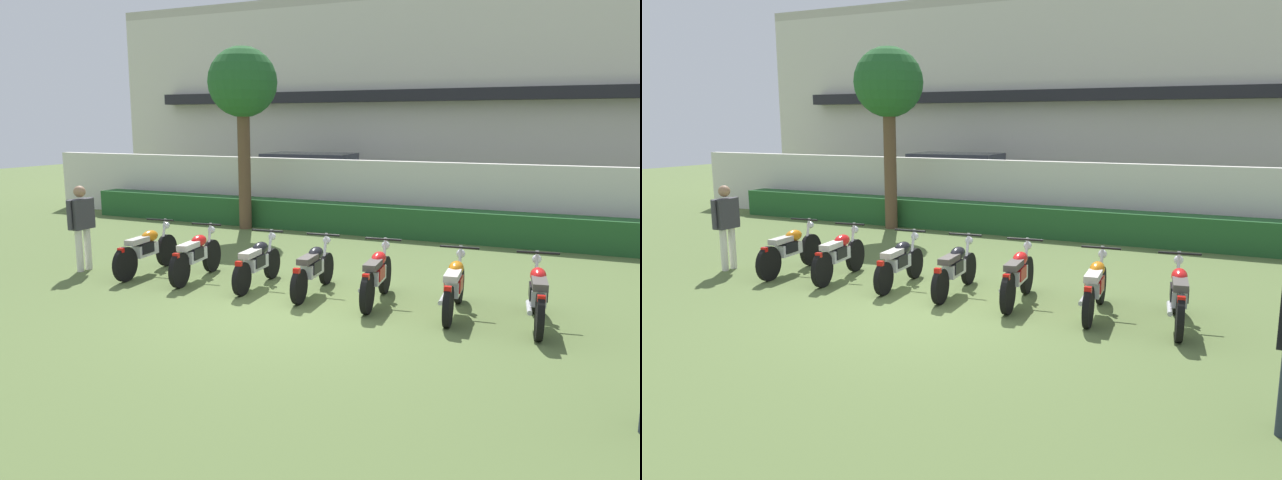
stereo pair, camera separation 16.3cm
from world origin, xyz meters
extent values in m
plane|color=#566B38|center=(0.00, 0.00, 0.00)|extent=(60.00, 60.00, 0.00)
cube|color=beige|center=(0.00, 14.42, 3.33)|extent=(25.98, 6.00, 6.67)
cube|color=black|center=(0.00, 11.17, 3.67)|extent=(21.82, 0.50, 0.36)
cube|color=#B2AD9E|center=(0.00, 14.42, 6.82)|extent=(25.98, 6.00, 0.30)
cube|color=silver|center=(0.00, 7.39, 0.92)|extent=(24.68, 0.30, 1.85)
cube|color=#235628|center=(0.00, 6.69, 0.38)|extent=(19.75, 0.70, 0.76)
cube|color=silver|center=(-3.96, 9.41, 0.74)|extent=(4.62, 2.17, 1.00)
cube|color=#2D333D|center=(-4.16, 9.39, 1.57)|extent=(2.82, 1.89, 0.65)
cylinder|color=black|center=(-2.45, 10.44, 0.34)|extent=(0.69, 0.27, 0.68)
cylinder|color=black|center=(-2.32, 8.60, 0.34)|extent=(0.69, 0.27, 0.68)
cylinder|color=black|center=(-5.60, 10.22, 0.34)|extent=(0.69, 0.27, 0.68)
cylinder|color=black|center=(-5.46, 8.37, 0.34)|extent=(0.69, 0.27, 0.68)
cylinder|color=brown|center=(-4.50, 6.10, 1.62)|extent=(0.33, 0.33, 3.23)
sphere|color=#235B28|center=(-4.50, 6.10, 3.87)|extent=(1.82, 1.82, 1.82)
cylinder|color=black|center=(-3.58, 1.62, 0.32)|extent=(0.15, 0.64, 0.63)
cylinder|color=black|center=(-3.45, 0.28, 0.32)|extent=(0.15, 0.64, 0.63)
cube|color=silver|center=(-3.51, 0.90, 0.47)|extent=(0.26, 0.62, 0.22)
ellipsoid|color=orange|center=(-3.53, 1.07, 0.70)|extent=(0.26, 0.46, 0.22)
cube|color=#B2ADA3|center=(-3.49, 0.67, 0.68)|extent=(0.25, 0.54, 0.10)
cube|color=red|center=(-3.44, 0.18, 0.60)|extent=(0.11, 0.09, 0.08)
cylinder|color=silver|center=(-3.57, 1.53, 0.64)|extent=(0.07, 0.23, 0.65)
cylinder|color=black|center=(-3.56, 1.44, 0.96)|extent=(0.60, 0.09, 0.04)
sphere|color=silver|center=(-3.58, 1.64, 0.82)|extent=(0.14, 0.14, 0.14)
cylinder|color=silver|center=(-3.60, 0.64, 0.34)|extent=(0.12, 0.55, 0.07)
cube|color=black|center=(-3.50, 0.85, 0.52)|extent=(0.27, 0.38, 0.20)
cylinder|color=black|center=(-2.47, 1.58, 0.31)|extent=(0.18, 0.63, 0.62)
cylinder|color=black|center=(-2.29, 0.35, 0.31)|extent=(0.18, 0.63, 0.62)
cube|color=silver|center=(-2.38, 0.91, 0.46)|extent=(0.28, 0.62, 0.22)
ellipsoid|color=red|center=(-2.40, 1.08, 0.69)|extent=(0.28, 0.47, 0.22)
cube|color=beige|center=(-2.34, 0.69, 0.67)|extent=(0.27, 0.54, 0.10)
cube|color=red|center=(-2.28, 0.25, 0.59)|extent=(0.11, 0.09, 0.08)
cylinder|color=silver|center=(-2.46, 1.49, 0.63)|extent=(0.08, 0.23, 0.65)
cylinder|color=black|center=(-2.45, 1.40, 0.95)|extent=(0.60, 0.12, 0.04)
sphere|color=silver|center=(-2.48, 1.60, 0.81)|extent=(0.14, 0.14, 0.14)
cylinder|color=silver|center=(-2.46, 0.65, 0.33)|extent=(0.15, 0.55, 0.07)
cube|color=black|center=(-2.37, 0.86, 0.51)|extent=(0.29, 0.39, 0.20)
cylinder|color=black|center=(-1.16, 1.61, 0.28)|extent=(0.14, 0.57, 0.56)
cylinder|color=black|center=(-1.05, 0.39, 0.28)|extent=(0.14, 0.57, 0.56)
cube|color=silver|center=(-1.10, 0.95, 0.43)|extent=(0.25, 0.62, 0.22)
ellipsoid|color=black|center=(-1.12, 1.12, 0.66)|extent=(0.26, 0.46, 0.22)
cube|color=#B2ADA3|center=(-1.08, 0.72, 0.64)|extent=(0.25, 0.54, 0.10)
cube|color=red|center=(-1.05, 0.29, 0.56)|extent=(0.11, 0.09, 0.08)
cylinder|color=silver|center=(-1.16, 1.52, 0.60)|extent=(0.07, 0.23, 0.65)
cylinder|color=black|center=(-1.15, 1.43, 0.92)|extent=(0.60, 0.09, 0.04)
sphere|color=silver|center=(-1.17, 1.63, 0.78)|extent=(0.14, 0.14, 0.14)
cylinder|color=silver|center=(-1.20, 0.69, 0.30)|extent=(0.12, 0.55, 0.07)
cube|color=black|center=(-1.10, 0.90, 0.48)|extent=(0.27, 0.38, 0.20)
cylinder|color=black|center=(-0.09, 1.66, 0.28)|extent=(0.14, 0.57, 0.57)
cylinder|color=black|center=(0.03, 0.34, 0.28)|extent=(0.14, 0.57, 0.57)
cube|color=silver|center=(-0.02, 0.95, 0.43)|extent=(0.25, 0.62, 0.22)
ellipsoid|color=black|center=(-0.04, 1.12, 0.66)|extent=(0.26, 0.46, 0.22)
cube|color=#4C4742|center=(0.00, 0.72, 0.64)|extent=(0.25, 0.54, 0.10)
cube|color=red|center=(0.04, 0.24, 0.56)|extent=(0.11, 0.09, 0.08)
cylinder|color=silver|center=(-0.08, 1.57, 0.60)|extent=(0.07, 0.23, 0.65)
cylinder|color=black|center=(-0.07, 1.48, 0.92)|extent=(0.60, 0.09, 0.04)
sphere|color=silver|center=(-0.09, 1.68, 0.78)|extent=(0.14, 0.14, 0.14)
cylinder|color=silver|center=(-0.12, 0.69, 0.30)|extent=(0.12, 0.55, 0.07)
cube|color=black|center=(-0.02, 0.90, 0.48)|extent=(0.27, 0.38, 0.20)
cylinder|color=black|center=(1.05, 1.52, 0.32)|extent=(0.16, 0.64, 0.63)
cylinder|color=black|center=(1.19, 0.32, 0.32)|extent=(0.16, 0.64, 0.63)
cube|color=silver|center=(1.13, 0.87, 0.47)|extent=(0.27, 0.62, 0.22)
ellipsoid|color=red|center=(1.11, 1.04, 0.70)|extent=(0.27, 0.46, 0.22)
cube|color=#4C4742|center=(1.16, 0.64, 0.68)|extent=(0.26, 0.54, 0.10)
cube|color=red|center=(1.20, 0.22, 0.60)|extent=(0.11, 0.09, 0.08)
cylinder|color=silver|center=(1.06, 1.43, 0.64)|extent=(0.08, 0.23, 0.65)
cylinder|color=black|center=(1.07, 1.34, 0.96)|extent=(0.60, 0.10, 0.04)
sphere|color=silver|center=(1.05, 1.54, 0.82)|extent=(0.14, 0.14, 0.14)
cylinder|color=silver|center=(1.04, 0.61, 0.34)|extent=(0.13, 0.55, 0.07)
cube|color=#A51414|center=(1.13, 0.82, 0.52)|extent=(0.28, 0.39, 0.20)
cylinder|color=black|center=(2.32, 1.48, 0.30)|extent=(0.15, 0.60, 0.59)
cylinder|color=black|center=(2.44, 0.22, 0.30)|extent=(0.15, 0.60, 0.59)
cube|color=silver|center=(2.38, 0.80, 0.45)|extent=(0.26, 0.62, 0.22)
ellipsoid|color=orange|center=(2.36, 0.97, 0.68)|extent=(0.26, 0.46, 0.22)
cube|color=beige|center=(2.40, 0.57, 0.66)|extent=(0.25, 0.54, 0.10)
cube|color=red|center=(2.45, 0.12, 0.58)|extent=(0.11, 0.09, 0.08)
cylinder|color=silver|center=(2.32, 1.39, 0.62)|extent=(0.07, 0.23, 0.65)
cylinder|color=black|center=(2.33, 1.30, 0.94)|extent=(0.60, 0.09, 0.04)
sphere|color=silver|center=(2.31, 1.50, 0.80)|extent=(0.14, 0.14, 0.14)
cylinder|color=silver|center=(2.29, 0.54, 0.32)|extent=(0.12, 0.55, 0.07)
cube|color=#A51414|center=(2.39, 0.75, 0.50)|extent=(0.27, 0.38, 0.20)
cylinder|color=black|center=(3.46, 1.46, 0.32)|extent=(0.19, 0.64, 0.63)
cylinder|color=black|center=(3.66, 0.19, 0.32)|extent=(0.19, 0.64, 0.63)
cube|color=silver|center=(3.57, 0.77, 0.47)|extent=(0.29, 0.62, 0.22)
ellipsoid|color=red|center=(3.54, 0.94, 0.70)|extent=(0.28, 0.47, 0.22)
cube|color=#4C4742|center=(3.60, 0.55, 0.68)|extent=(0.28, 0.54, 0.10)
cube|color=red|center=(3.67, 0.09, 0.60)|extent=(0.11, 0.09, 0.08)
cylinder|color=silver|center=(3.47, 1.37, 0.64)|extent=(0.08, 0.23, 0.65)
cylinder|color=black|center=(3.49, 1.28, 0.96)|extent=(0.60, 0.13, 0.04)
sphere|color=silver|center=(3.46, 1.48, 0.82)|extent=(0.14, 0.14, 0.14)
cylinder|color=silver|center=(3.48, 0.51, 0.34)|extent=(0.15, 0.55, 0.07)
cube|color=black|center=(3.57, 0.72, 0.52)|extent=(0.29, 0.39, 0.20)
cylinder|color=silver|center=(-4.78, 0.72, 0.41)|extent=(0.13, 0.13, 0.82)
cylinder|color=silver|center=(-4.78, 0.51, 0.41)|extent=(0.13, 0.13, 0.82)
cube|color=#38383D|center=(-4.78, 0.61, 1.11)|extent=(0.22, 0.48, 0.58)
cylinder|color=#38383D|center=(-4.78, 0.90, 1.12)|extent=(0.09, 0.09, 0.55)
cylinder|color=#38383D|center=(-4.78, 0.33, 1.12)|extent=(0.09, 0.09, 0.55)
sphere|color=#9E7556|center=(-4.78, 0.61, 1.54)|extent=(0.22, 0.22, 0.22)
camera|label=1|loc=(4.33, -8.12, 2.83)|focal=34.85mm
camera|label=2|loc=(4.48, -8.05, 2.83)|focal=34.85mm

